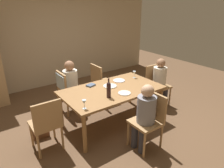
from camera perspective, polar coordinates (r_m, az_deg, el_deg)
The scene contains 19 objects.
ground_plane at distance 4.25m, azimuth 0.00°, elevation -10.41°, with size 10.00×10.00×0.00m, color brown.
rear_room_partition at distance 6.08m, azimuth -15.66°, elevation 12.47°, with size 6.40×0.12×2.70m, color tan.
dining_table at distance 3.93m, azimuth 0.00°, elevation -2.34°, with size 1.86×1.06×0.73m.
chair_right_end at distance 4.86m, azimuth 12.00°, elevation 0.51°, with size 0.44×0.44×0.92m.
chair_far_left at distance 4.45m, azimuth -12.65°, elevation -0.76°, with size 0.46×0.44×0.92m.
chair_near at distance 3.44m, azimuth 10.27°, elevation -8.86°, with size 0.44×0.44×0.92m.
chair_far_right at distance 4.85m, azimuth -3.14°, elevation 0.91°, with size 0.44×0.44×0.92m.
chair_left_end at distance 3.40m, azimuth -17.54°, elevation -9.94°, with size 0.44×0.44×0.92m.
person_woman_host at distance 4.75m, azimuth 13.09°, elevation 1.32°, with size 0.29×0.34×1.11m.
person_man_bearded at distance 4.48m, azimuth -10.97°, elevation 0.40°, with size 0.35×0.31×1.14m.
person_man_guest at distance 3.31m, azimuth 9.02°, elevation -7.83°, with size 0.34×0.30×1.11m.
wine_bottle_tall_green at distance 3.51m, azimuth -0.91°, elevation -1.47°, with size 0.07×0.07×0.35m.
wine_glass_near_left at distance 4.46m, azimuth 6.14°, elevation 3.01°, with size 0.07×0.07×0.15m.
wine_glass_centre at distance 3.20m, azimuth -7.63°, elevation -5.04°, with size 0.07×0.07×0.15m.
dinner_plate_host at distance 4.30m, azimuth 1.94°, elevation 0.97°, with size 0.24×0.24×0.01m, color white.
dinner_plate_guest_left at distance 3.72m, azimuth 3.42°, elevation -2.48°, with size 0.23×0.23×0.01m, color silver.
dinner_plate_guest_right at distance 4.02m, azimuth -0.57°, elevation -0.53°, with size 0.26×0.26×0.01m, color silver.
folded_napkin at distance 4.06m, azimuth -5.84°, elevation -0.33°, with size 0.16×0.12×0.03m, color #4C5B75.
handbag at distance 3.99m, azimuth -18.98°, elevation -12.28°, with size 0.28×0.12×0.22m, color brown.
Camera 1 is at (-2.10, -2.90, 2.28)m, focal length 33.35 mm.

